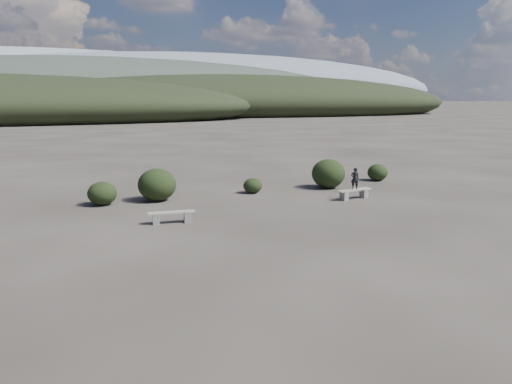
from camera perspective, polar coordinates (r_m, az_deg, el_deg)
name	(u,v)px	position (r m, az deg, el deg)	size (l,w,h in m)	color
ground	(320,249)	(14.53, 7.27, -6.51)	(1200.00, 1200.00, 0.00)	#2D2823
bench_left	(172,216)	(17.54, -9.61, -2.74)	(1.65, 0.48, 0.41)	slate
bench_right	(354,193)	(21.83, 11.16, -0.13)	(1.72, 0.67, 0.42)	slate
seated_person	(355,179)	(21.72, 11.23, 1.52)	(0.34, 0.23, 0.94)	black
shrub_a	(102,193)	(21.12, -17.17, -0.16)	(1.17, 1.17, 0.96)	black
shrub_b	(157,185)	(21.40, -11.24, 0.83)	(1.60, 1.60, 1.37)	black
shrub_c	(253,186)	(22.74, -0.38, 0.73)	(0.86, 0.86, 0.69)	black
shrub_d	(328,174)	(24.25, 8.27, 2.10)	(1.60, 1.60, 1.40)	black
shrub_e	(378,172)	(26.97, 13.72, 2.19)	(1.05, 1.05, 0.88)	black
mountain_ridges	(67,88)	(351.41, -20.78, 11.06)	(500.00, 400.00, 56.00)	black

